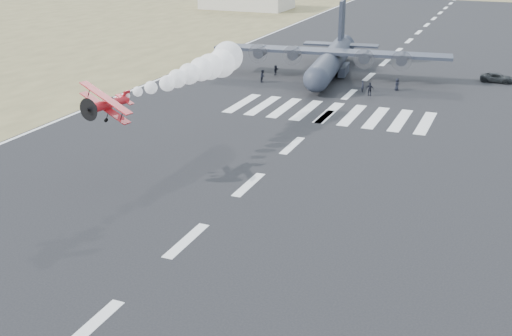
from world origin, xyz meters
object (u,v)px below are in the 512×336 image
Objects in this scene: crew_d at (370,89)px; crew_h at (263,76)px; transport_aircraft at (331,58)px; support_vehicle at (497,78)px; crew_b at (333,76)px; crew_f at (276,70)px; crew_e at (397,84)px; crew_g at (363,86)px; crew_c at (316,74)px; aerobatic_biplane at (107,104)px; crew_a at (306,80)px.

crew_h reaches higher than crew_d.
support_vehicle is (24.48, 5.02, -2.04)m from transport_aircraft.
crew_b is 0.89× the size of crew_h.
crew_h is at bearing -141.33° from transport_aircraft.
transport_aircraft is 8.92m from crew_f.
crew_h is (-9.57, -4.86, 0.10)m from crew_b.
crew_e reaches higher than crew_g.
crew_c is (-1.34, -3.57, -1.84)m from transport_aircraft.
crew_b is 7.61m from crew_g.
support_vehicle is at bearing 53.86° from crew_b.
crew_b is 10.73m from crew_h.
aerobatic_biplane is 44.65m from crew_g.
crew_e reaches higher than crew_c.
crew_h is (-0.01, -5.45, 0.16)m from crew_f.
crew_c reaches higher than support_vehicle.
crew_d reaches higher than crew_g.
crew_c reaches higher than crew_g.
crew_b is at bearing 84.85° from aerobatic_biplane.
crew_a is at bearing 120.48° from crew_e.
aerobatic_biplane is 42.74m from crew_h.
crew_d reaches higher than support_vehicle.
crew_b reaches higher than crew_g.
crew_f is at bearing -118.98° from crew_c.
crew_c is 1.04× the size of crew_g.
aerobatic_biplane reaches higher than crew_c.
crew_d is (14.83, 40.30, -6.42)m from aerobatic_biplane.
crew_g is at bearing 133.25° from crew_a.
crew_h is at bearing -78.72° from crew_c.
crew_e is at bearing -34.29° from transport_aircraft.
crew_d is (7.20, -6.77, 0.10)m from crew_b.
support_vehicle is at bearing -66.74° from crew_f.
crew_e is at bearing 20.77° from crew_b.
aerobatic_biplane is 48.61m from crew_e.
crew_h is (-6.85, -4.88, 0.07)m from crew_c.
transport_aircraft reaches higher than crew_a.
crew_e is (10.07, -2.26, 0.03)m from crew_b.
crew_f is 5.45m from crew_h.
crew_f is (-6.83, 0.57, -0.09)m from crew_c.
crew_g is (-4.32, -2.72, -0.03)m from crew_e.
crew_e reaches higher than support_vehicle.
transport_aircraft is 19.46× the size of crew_d.
aerobatic_biplane is 3.08× the size of crew_e.
crew_h reaches higher than crew_c.
crew_f is (-9.55, 0.59, -0.06)m from crew_b.
transport_aircraft reaches higher than crew_e.
crew_h is at bearing 116.56° from support_vehicle.
crew_d is at bearing -9.82° from crew_b.
crew_b is 9.89m from crew_d.
crew_h is (-16.77, 1.91, 0.00)m from crew_d.
crew_g is (8.59, -0.39, -0.05)m from crew_a.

